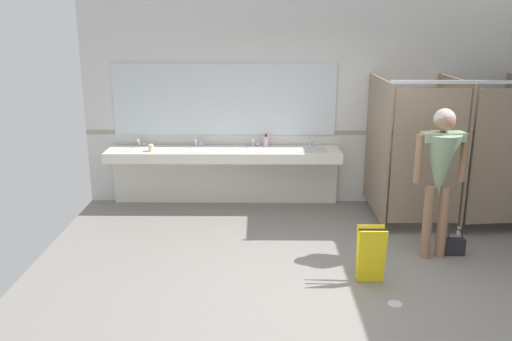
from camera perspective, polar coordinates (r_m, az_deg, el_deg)
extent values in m
cube|color=gray|center=(5.78, 7.36, -12.00)|extent=(6.44, 5.76, 0.10)
cube|color=silver|center=(7.83, 5.50, 7.33)|extent=(6.44, 0.12, 2.99)
cube|color=#9E937F|center=(7.84, 5.45, 4.05)|extent=(6.44, 0.01, 0.06)
cube|color=silver|center=(7.59, -3.44, 1.74)|extent=(3.29, 0.58, 0.14)
cube|color=silver|center=(7.94, -3.27, -0.87)|extent=(3.29, 0.08, 0.73)
cube|color=beige|center=(7.74, -12.62, 1.81)|extent=(0.42, 0.32, 0.11)
cylinder|color=silver|center=(7.93, -12.30, 2.94)|extent=(0.04, 0.04, 0.11)
cylinder|color=silver|center=(7.87, -12.41, 3.17)|extent=(0.03, 0.11, 0.03)
sphere|color=silver|center=(7.93, -11.79, 2.78)|extent=(0.04, 0.04, 0.04)
cube|color=beige|center=(7.60, -6.56, 1.83)|extent=(0.42, 0.32, 0.11)
cylinder|color=silver|center=(7.79, -6.39, 2.98)|extent=(0.04, 0.04, 0.11)
cylinder|color=silver|center=(7.73, -6.44, 3.21)|extent=(0.03, 0.11, 0.03)
sphere|color=silver|center=(7.80, -5.86, 2.82)|extent=(0.04, 0.04, 0.04)
cube|color=beige|center=(7.54, -0.34, 1.83)|extent=(0.42, 0.32, 0.11)
cylinder|color=silver|center=(7.74, -0.32, 2.99)|extent=(0.04, 0.04, 0.11)
cylinder|color=silver|center=(7.67, -0.32, 3.22)|extent=(0.03, 0.11, 0.03)
sphere|color=silver|center=(7.75, 0.20, 2.82)|extent=(0.04, 0.04, 0.04)
cube|color=beige|center=(7.57, 5.90, 1.81)|extent=(0.42, 0.32, 0.11)
cylinder|color=silver|center=(7.77, 5.77, 2.96)|extent=(0.04, 0.04, 0.11)
cylinder|color=silver|center=(7.71, 5.81, 3.20)|extent=(0.03, 0.11, 0.03)
sphere|color=silver|center=(7.79, 6.27, 2.80)|extent=(0.04, 0.04, 0.04)
cube|color=silver|center=(7.74, -3.39, 7.52)|extent=(3.19, 0.02, 1.02)
cube|color=#84705B|center=(7.32, 12.73, 2.59)|extent=(0.03, 1.34, 1.79)
cylinder|color=silver|center=(7.03, 13.29, -6.15)|extent=(0.05, 0.05, 0.12)
cube|color=#84705B|center=(7.58, 19.89, 2.48)|extent=(0.03, 1.34, 1.79)
cylinder|color=silver|center=(7.30, 20.75, -5.93)|extent=(0.05, 0.05, 0.12)
cube|color=#84705B|center=(6.84, 17.80, 1.31)|extent=(0.89, 0.03, 1.69)
cube|color=#84705B|center=(7.19, 25.18, 1.23)|extent=(0.89, 0.12, 1.69)
cube|color=#B7BABF|center=(6.85, 22.35, 8.70)|extent=(1.99, 0.04, 0.04)
cylinder|color=#8C664C|center=(6.45, 19.22, -5.20)|extent=(0.11, 0.11, 0.84)
cylinder|color=#8C664C|center=(6.37, 17.75, -5.31)|extent=(0.11, 0.11, 0.84)
cone|color=gray|center=(6.21, 19.01, 0.45)|extent=(0.45, 0.45, 0.72)
cube|color=gray|center=(6.14, 19.28, 3.41)|extent=(0.47, 0.22, 0.10)
cylinder|color=#8C664C|center=(6.31, 21.21, 1.31)|extent=(0.08, 0.08, 0.54)
cylinder|color=#8C664C|center=(6.08, 16.89, 1.20)|extent=(0.08, 0.08, 0.54)
sphere|color=#8C664C|center=(6.11, 19.43, 5.01)|extent=(0.23, 0.23, 0.23)
sphere|color=#A59E93|center=(6.11, 19.40, 5.17)|extent=(0.23, 0.23, 0.23)
cube|color=black|center=(6.67, 20.31, -7.60)|extent=(0.23, 0.10, 0.19)
torus|color=black|center=(6.62, 20.43, -6.50)|extent=(0.18, 0.02, 0.18)
cylinder|color=#D899B2|center=(7.71, 1.05, 3.09)|extent=(0.07, 0.07, 0.15)
cylinder|color=black|center=(7.69, 1.05, 3.77)|extent=(0.03, 0.03, 0.04)
cylinder|color=beige|center=(7.57, -11.10, 2.36)|extent=(0.07, 0.07, 0.10)
cube|color=yellow|center=(5.65, 12.21, -8.97)|extent=(0.28, 0.10, 0.60)
cube|color=yellow|center=(5.73, 12.03, -8.60)|extent=(0.28, 0.10, 0.60)
cylinder|color=black|center=(5.58, 12.29, -6.15)|extent=(0.28, 0.02, 0.02)
cylinder|color=#B7BABF|center=(5.46, 14.55, -13.52)|extent=(0.14, 0.14, 0.01)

